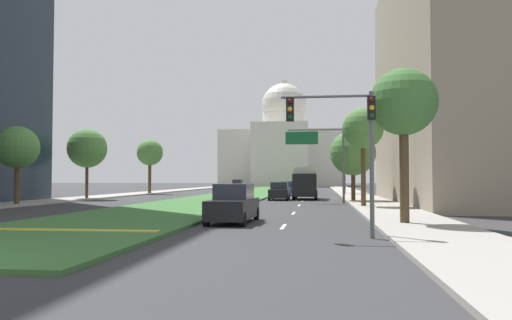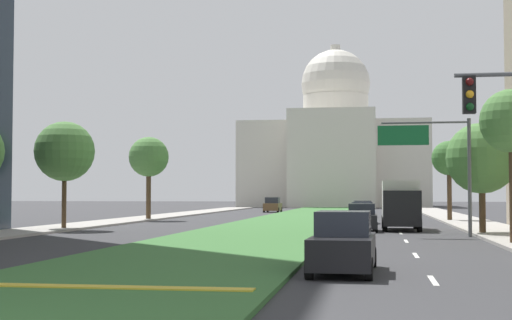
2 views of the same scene
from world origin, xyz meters
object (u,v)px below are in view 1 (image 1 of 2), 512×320
at_px(sedan_very_far, 238,185).
at_px(street_tree_left_mid, 18,148).
at_px(sedan_lead_stopped, 233,205).
at_px(box_truck_delivery, 305,183).
at_px(street_tree_right_near, 404,104).
at_px(sedan_midblock, 279,192).
at_px(street_tree_right_distant, 344,154).
at_px(sedan_distant, 286,189).
at_px(street_tree_left_far, 87,148).
at_px(street_tree_right_far, 353,153).
at_px(overhead_guide_sign, 322,149).
at_px(capitol_building, 284,151).
at_px(street_tree_left_distant, 150,153).
at_px(street_tree_right_mid, 363,129).
at_px(sedan_far_horizon, 292,187).
at_px(traffic_light_near_right, 347,131).

bearing_deg(sedan_very_far, street_tree_left_mid, -97.44).
bearing_deg(sedan_lead_stopped, box_truck_delivery, 84.40).
height_order(street_tree_right_near, sedan_midblock, street_tree_right_near).
bearing_deg(street_tree_right_distant, street_tree_right_near, -89.18).
bearing_deg(sedan_distant, sedan_very_far, 109.49).
height_order(street_tree_left_far, street_tree_right_far, street_tree_left_far).
xyz_separation_m(overhead_guide_sign, street_tree_left_far, (-23.21, 3.88, 0.47)).
distance_m(capitol_building, street_tree_left_distant, 73.20).
bearing_deg(street_tree_right_mid, street_tree_left_far, 157.71).
height_order(sedan_lead_stopped, sedan_very_far, sedan_very_far).
bearing_deg(box_truck_delivery, sedan_far_horizon, 96.07).
bearing_deg(street_tree_left_far, capitol_building, 81.60).
xyz_separation_m(street_tree_right_near, sedan_far_horizon, (-8.00, 54.18, -4.68)).
relative_size(overhead_guide_sign, street_tree_right_far, 1.01).
bearing_deg(capitol_building, street_tree_left_distant, -100.10).
height_order(street_tree_right_distant, sedan_distant, street_tree_right_distant).
height_order(sedan_far_horizon, sedan_very_far, sedan_very_far).
height_order(street_tree_left_distant, sedan_midblock, street_tree_left_distant).
relative_size(street_tree_left_far, sedan_very_far, 1.70).
height_order(street_tree_right_mid, street_tree_right_distant, street_tree_right_mid).
xyz_separation_m(traffic_light_near_right, street_tree_left_mid, (-24.19, 17.87, 0.67)).
bearing_deg(street_tree_left_distant, sedan_distant, -8.76).
height_order(overhead_guide_sign, street_tree_left_distant, street_tree_left_distant).
relative_size(street_tree_right_mid, sedan_distant, 1.55).
height_order(capitol_building, sedan_very_far, capitol_building).
bearing_deg(street_tree_right_distant, street_tree_right_far, -90.45).
bearing_deg(sedan_midblock, sedan_lead_stopped, -90.41).
xyz_separation_m(sedan_far_horizon, sedan_very_far, (-11.34, 16.97, 0.09)).
relative_size(sedan_lead_stopped, sedan_very_far, 1.14).
xyz_separation_m(overhead_guide_sign, street_tree_left_distant, (-22.84, 21.27, 0.89)).
distance_m(street_tree_right_distant, sedan_distant, 9.43).
distance_m(sedan_far_horizon, sedan_very_far, 20.41).
xyz_separation_m(sedan_lead_stopped, sedan_distant, (0.01, 38.04, -0.07)).
distance_m(sedan_lead_stopped, sedan_midblock, 25.03).
relative_size(overhead_guide_sign, street_tree_left_far, 0.92).
bearing_deg(street_tree_left_far, street_tree_right_distant, 35.51).
height_order(sedan_lead_stopped, sedan_far_horizon, sedan_lead_stopped).
relative_size(street_tree_left_distant, sedan_very_far, 1.76).
relative_size(overhead_guide_sign, street_tree_left_distant, 0.89).
relative_size(street_tree_right_near, sedan_very_far, 1.70).
distance_m(street_tree_right_near, sedan_lead_stopped, 9.11).
relative_size(street_tree_left_mid, sedan_midblock, 1.39).
height_order(street_tree_left_distant, sedan_lead_stopped, street_tree_left_distant).
bearing_deg(street_tree_right_near, sedan_lead_stopped, 175.59).
bearing_deg(sedan_midblock, capitol_building, 93.84).
relative_size(overhead_guide_sign, box_truck_delivery, 1.02).
relative_size(street_tree_right_near, sedan_far_horizon, 1.47).
relative_size(street_tree_left_mid, street_tree_left_distant, 0.84).
height_order(street_tree_right_mid, street_tree_right_far, street_tree_right_mid).
relative_size(overhead_guide_sign, sedan_distant, 1.41).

